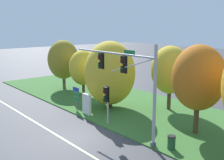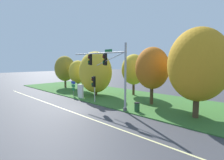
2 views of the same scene
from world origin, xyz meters
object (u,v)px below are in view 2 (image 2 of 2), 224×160
tree_tall_centre (152,68)px  tree_left_of_mast (78,72)px  pedestrian_signal_near_kerb (94,83)px  trash_bin (137,107)px  route_sign_post (73,86)px  tree_mid_verge (134,70)px  traffic_signal_mast (108,66)px  tree_right_far (198,65)px  tree_behind_signpost (96,72)px  info_kiosk (81,91)px  tree_nearest_road (65,69)px

tree_tall_centre → tree_left_of_mast: bearing=-179.8°
pedestrian_signal_near_kerb → trash_bin: 6.64m
trash_bin → route_sign_post: bearing=179.6°
pedestrian_signal_near_kerb → tree_mid_verge: size_ratio=0.53×
traffic_signal_mast → tree_right_far: tree_right_far is taller
traffic_signal_mast → route_sign_post: 8.66m
tree_behind_signpost → trash_bin: (10.00, -2.97, -2.99)m
pedestrian_signal_near_kerb → info_kiosk: (-3.34, 0.38, -1.43)m
traffic_signal_mast → tree_right_far: size_ratio=1.13×
tree_left_of_mast → tree_right_far: tree_right_far is taller
route_sign_post → tree_right_far: tree_right_far is taller
tree_nearest_road → tree_mid_verge: 14.83m
tree_left_of_mast → info_kiosk: 7.42m
route_sign_post → info_kiosk: (1.95, -0.12, -0.47)m
traffic_signal_mast → route_sign_post: bearing=175.2°
info_kiosk → trash_bin: (9.69, 0.05, -0.47)m
route_sign_post → tree_left_of_mast: size_ratio=0.42×
tree_mid_verge → info_kiosk: tree_mid_verge is taller
tree_right_far → tree_left_of_mast: bearing=175.8°
tree_behind_signpost → tree_right_far: bearing=-3.1°
trash_bin → tree_right_far: bearing=23.8°
tree_tall_centre → info_kiosk: 10.35m
tree_right_far → trash_bin: 6.86m
tree_nearest_road → info_kiosk: (10.64, -3.88, -2.78)m
tree_behind_signpost → tree_left_of_mast: bearing=172.9°
tree_behind_signpost → tree_tall_centre: 9.43m
tree_right_far → pedestrian_signal_near_kerb: bearing=-167.1°
tree_mid_verge → tree_right_far: tree_right_far is taller
route_sign_post → info_kiosk: 2.01m
route_sign_post → tree_nearest_road: (-8.68, 3.76, 2.31)m
tree_tall_centre → pedestrian_signal_near_kerb: bearing=-144.0°
traffic_signal_mast → tree_left_of_mast: size_ratio=1.71×
tree_left_of_mast → trash_bin: size_ratio=5.69×
tree_mid_verge → tree_behind_signpost: bearing=-136.1°
route_sign_post → tree_behind_signpost: 3.91m
tree_behind_signpost → trash_bin: tree_behind_signpost is taller
tree_nearest_road → trash_bin: bearing=-10.7°
tree_nearest_road → info_kiosk: size_ratio=3.27×
trash_bin → tree_behind_signpost: bearing=163.4°
traffic_signal_mast → tree_tall_centre: traffic_signal_mast is taller
tree_left_of_mast → tree_nearest_road: bearing=178.2°
tree_behind_signpost → trash_bin: bearing=-16.6°
tree_right_far → trash_bin: (-4.91, -2.16, -4.28)m
traffic_signal_mast → tree_tall_centre: bearing=55.8°
info_kiosk → trash_bin: size_ratio=2.04×
pedestrian_signal_near_kerb → tree_tall_centre: 7.31m
tree_behind_signpost → tree_mid_verge: tree_behind_signpost is taller
tree_nearest_road → tree_left_of_mast: tree_nearest_road is taller
tree_mid_verge → trash_bin: tree_mid_verge is taller
route_sign_post → tree_nearest_road: 9.74m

